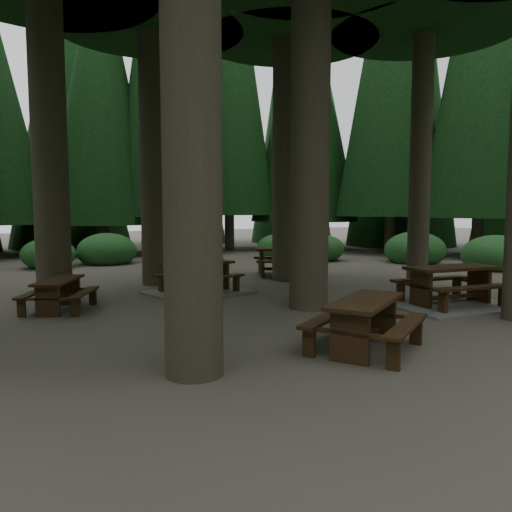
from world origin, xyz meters
name	(u,v)px	position (x,y,z in m)	size (l,w,h in m)	color
ground	(280,313)	(0.00, 0.00, 0.00)	(80.00, 80.00, 0.00)	#4A423C
picnic_table_a	(451,292)	(3.81, -0.91, 0.32)	(2.74, 2.31, 0.89)	gray
picnic_table_b	(59,290)	(-4.18, 2.13, 0.45)	(1.77, 1.94, 0.68)	#351C10
picnic_table_c	(199,283)	(-0.78, 3.03, 0.27)	(2.82, 2.55, 0.80)	gray
picnic_table_d	(286,257)	(2.92, 5.23, 0.59)	(2.50, 2.27, 0.89)	#351C10
picnic_table_e	(365,317)	(-0.09, -3.01, 0.53)	(2.35, 2.28, 0.80)	#351C10
shrub_ring	(292,287)	(0.70, 0.75, 0.40)	(23.86, 24.64, 1.49)	#1D562A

